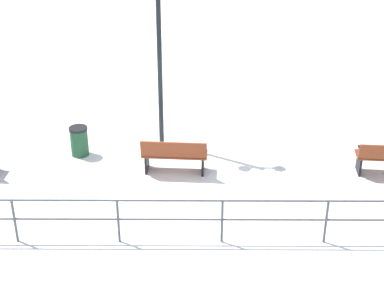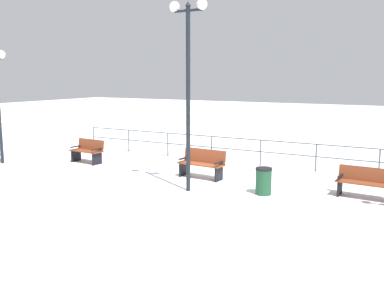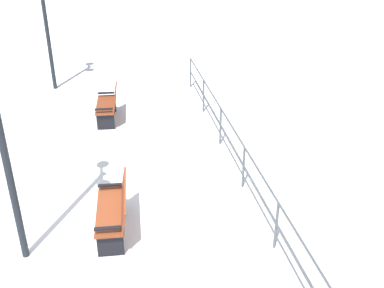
% 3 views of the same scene
% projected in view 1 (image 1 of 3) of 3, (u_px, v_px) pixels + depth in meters
% --- Properties ---
extents(ground_plane, '(80.00, 80.00, 0.00)m').
position_uv_depth(ground_plane, '(175.00, 174.00, 13.95)').
color(ground_plane, white).
rests_on(ground_plane, ground).
extents(bench_second, '(0.67, 1.58, 0.93)m').
position_uv_depth(bench_second, '(174.00, 155.00, 13.78)').
color(bench_second, brown).
rests_on(bench_second, ground).
extents(lamppost_middle, '(0.29, 1.15, 5.31)m').
position_uv_depth(lamppost_middle, '(158.00, 2.00, 13.73)').
color(lamppost_middle, black).
rests_on(lamppost_middle, ground).
extents(waterfront_railing, '(0.05, 14.19, 0.98)m').
position_uv_depth(waterfront_railing, '(170.00, 214.00, 11.27)').
color(waterfront_railing, '#4C5156').
rests_on(waterfront_railing, ground).
extents(trash_bin, '(0.46, 0.46, 0.76)m').
position_uv_depth(trash_bin, '(79.00, 141.00, 14.65)').
color(trash_bin, '#1E4C2D').
rests_on(trash_bin, ground).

